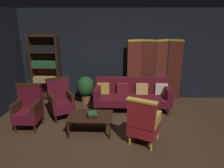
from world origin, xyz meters
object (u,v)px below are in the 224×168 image
object	(u,v)px
bookshelf	(45,66)
armchair_gilt_accent	(144,122)
velvet_couch	(132,94)
book_black_cloth	(92,116)
book_red_leather	(92,115)
book_green_cloth	(92,113)
folding_screen	(154,69)
armchair_wing_right	(28,108)
potted_plant	(86,88)
coffee_table	(90,117)
armchair_wing_left	(60,100)

from	to	relation	value
bookshelf	armchair_gilt_accent	distance (m)	3.82
velvet_couch	book_black_cloth	size ratio (longest dim) A/B	9.43
book_black_cloth	book_red_leather	size ratio (longest dim) A/B	1.10
book_green_cloth	book_red_leather	bearing A→B (deg)	0.00
folding_screen	armchair_wing_right	xyz separation A→B (m)	(-3.22, -2.00, -0.50)
book_green_cloth	potted_plant	bearing A→B (deg)	103.72
coffee_table	book_black_cloth	world-z (taller)	book_black_cloth
armchair_wing_right	potted_plant	xyz separation A→B (m)	(1.11, 1.55, -0.01)
armchair_wing_left	book_red_leather	xyz separation A→B (m)	(0.94, -0.80, -0.02)
folding_screen	armchair_wing_left	bearing A→B (deg)	-150.92
armchair_wing_left	potted_plant	bearing A→B (deg)	63.81
armchair_wing_right	book_black_cloth	world-z (taller)	armchair_wing_right
bookshelf	velvet_couch	distance (m)	2.87
book_green_cloth	velvet_couch	bearing A→B (deg)	56.03
velvet_couch	book_green_cloth	world-z (taller)	velvet_couch
armchair_wing_left	book_red_leather	world-z (taller)	armchair_wing_left
book_black_cloth	armchair_wing_right	bearing A→B (deg)	170.70
book_red_leather	armchair_gilt_accent	bearing A→B (deg)	-17.21
armchair_gilt_accent	potted_plant	bearing A→B (deg)	125.57
armchair_wing_left	book_red_leather	size ratio (longest dim) A/B	5.08
velvet_couch	book_black_cloth	bearing A→B (deg)	-123.97
bookshelf	armchair_wing_right	world-z (taller)	bookshelf
velvet_couch	armchair_wing_left	distance (m)	1.99
velvet_couch	armchair_wing_right	bearing A→B (deg)	-155.04
armchair_gilt_accent	folding_screen	bearing A→B (deg)	77.42
armchair_wing_left	folding_screen	bearing A→B (deg)	29.08
folding_screen	coffee_table	xyz separation A→B (m)	(-1.73, -2.18, -0.61)
velvet_couch	book_red_leather	xyz separation A→B (m)	(-0.96, -1.42, 0.01)
armchair_wing_left	book_red_leather	bearing A→B (deg)	-40.54
armchair_gilt_accent	armchair_wing_right	xyz separation A→B (m)	(-2.64, 0.59, 0.00)
potted_plant	book_red_leather	bearing A→B (deg)	-76.28
folding_screen	armchair_wing_left	size ratio (longest dim) A/B	1.83
folding_screen	armchair_wing_left	world-z (taller)	folding_screen
folding_screen	potted_plant	bearing A→B (deg)	-168.14
potted_plant	book_black_cloth	xyz separation A→B (m)	(0.44, -1.81, -0.05)
armchair_gilt_accent	armchair_wing_left	world-z (taller)	same
armchair_wing_right	book_green_cloth	size ratio (longest dim) A/B	5.24
bookshelf	potted_plant	size ratio (longest dim) A/B	2.45
armchair_wing_left	armchair_wing_right	distance (m)	0.82
velvet_couch	book_black_cloth	world-z (taller)	velvet_couch
armchair_wing_right	folding_screen	bearing A→B (deg)	31.83
book_black_cloth	book_green_cloth	xyz separation A→B (m)	(0.00, 0.00, 0.07)
armchair_wing_left	armchair_wing_right	xyz separation A→B (m)	(-0.61, -0.55, 0.00)
velvet_couch	book_green_cloth	bearing A→B (deg)	-123.97
bookshelf	book_red_leather	distance (m)	2.84
armchair_gilt_accent	book_black_cloth	world-z (taller)	armchair_gilt_accent
velvet_couch	book_red_leather	size ratio (longest dim) A/B	10.36
bookshelf	coffee_table	bearing A→B (deg)	-50.98
armchair_gilt_accent	book_red_leather	world-z (taller)	armchair_gilt_accent
folding_screen	book_red_leather	world-z (taller)	folding_screen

